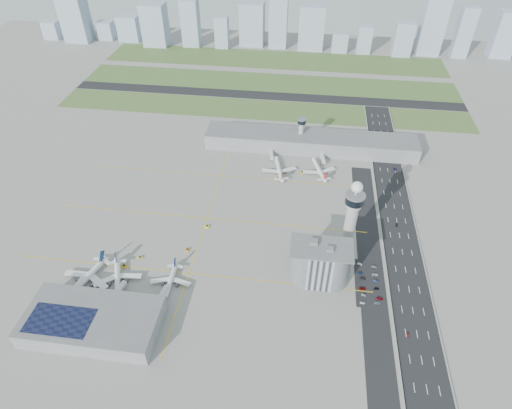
# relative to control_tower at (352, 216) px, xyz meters

# --- Properties ---
(ground) EXTENTS (1000.00, 1000.00, 0.00)m
(ground) POSITION_rel_control_tower_xyz_m (-72.00, -8.00, -35.04)
(ground) COLOR #9A9890
(grass_strip_0) EXTENTS (480.00, 50.00, 0.08)m
(grass_strip_0) POSITION_rel_control_tower_xyz_m (-92.00, 217.00, -35.00)
(grass_strip_0) COLOR #516630
(grass_strip_0) RESTS_ON ground
(grass_strip_1) EXTENTS (480.00, 60.00, 0.08)m
(grass_strip_1) POSITION_rel_control_tower_xyz_m (-92.00, 292.00, -35.00)
(grass_strip_1) COLOR #4C6831
(grass_strip_1) RESTS_ON ground
(grass_strip_2) EXTENTS (480.00, 70.00, 0.08)m
(grass_strip_2) POSITION_rel_control_tower_xyz_m (-92.00, 372.00, -35.00)
(grass_strip_2) COLOR #42632E
(grass_strip_2) RESTS_ON ground
(runway) EXTENTS (480.00, 22.00, 0.10)m
(runway) POSITION_rel_control_tower_xyz_m (-92.00, 254.00, -34.98)
(runway) COLOR black
(runway) RESTS_ON ground
(highway) EXTENTS (28.00, 500.00, 0.10)m
(highway) POSITION_rel_control_tower_xyz_m (43.00, -8.00, -34.99)
(highway) COLOR black
(highway) RESTS_ON ground
(barrier_left) EXTENTS (0.60, 500.00, 1.20)m
(barrier_left) POSITION_rel_control_tower_xyz_m (29.00, -8.00, -34.44)
(barrier_left) COLOR #9E9E99
(barrier_left) RESTS_ON ground
(barrier_right) EXTENTS (0.60, 500.00, 1.20)m
(barrier_right) POSITION_rel_control_tower_xyz_m (57.00, -8.00, -34.44)
(barrier_right) COLOR #9E9E99
(barrier_right) RESTS_ON ground
(landside_road) EXTENTS (18.00, 260.00, 0.08)m
(landside_road) POSITION_rel_control_tower_xyz_m (18.00, -18.00, -35.00)
(landside_road) COLOR black
(landside_road) RESTS_ON ground
(parking_lot) EXTENTS (20.00, 44.00, 0.10)m
(parking_lot) POSITION_rel_control_tower_xyz_m (16.00, -30.00, -34.99)
(parking_lot) COLOR black
(parking_lot) RESTS_ON ground
(taxiway_line_h_0) EXTENTS (260.00, 0.60, 0.01)m
(taxiway_line_h_0) POSITION_rel_control_tower_xyz_m (-112.00, -38.00, -35.04)
(taxiway_line_h_0) COLOR yellow
(taxiway_line_h_0) RESTS_ON ground
(taxiway_line_h_1) EXTENTS (260.00, 0.60, 0.01)m
(taxiway_line_h_1) POSITION_rel_control_tower_xyz_m (-112.00, 22.00, -35.04)
(taxiway_line_h_1) COLOR yellow
(taxiway_line_h_1) RESTS_ON ground
(taxiway_line_h_2) EXTENTS (260.00, 0.60, 0.01)m
(taxiway_line_h_2) POSITION_rel_control_tower_xyz_m (-112.00, 82.00, -35.04)
(taxiway_line_h_2) COLOR yellow
(taxiway_line_h_2) RESTS_ON ground
(taxiway_line_v) EXTENTS (0.60, 260.00, 0.01)m
(taxiway_line_v) POSITION_rel_control_tower_xyz_m (-112.00, 22.00, -35.04)
(taxiway_line_v) COLOR yellow
(taxiway_line_v) RESTS_ON ground
(control_tower) EXTENTS (14.00, 14.00, 64.50)m
(control_tower) POSITION_rel_control_tower_xyz_m (0.00, 0.00, 0.00)
(control_tower) COLOR #ADAAA5
(control_tower) RESTS_ON ground
(secondary_tower) EXTENTS (8.60, 8.60, 31.90)m
(secondary_tower) POSITION_rel_control_tower_xyz_m (-42.00, 142.00, -16.24)
(secondary_tower) COLOR #ADAAA5
(secondary_tower) RESTS_ON ground
(admin_building) EXTENTS (42.00, 24.00, 33.50)m
(admin_building) POSITION_rel_control_tower_xyz_m (-20.01, -30.00, -19.74)
(admin_building) COLOR #B2B2B7
(admin_building) RESTS_ON ground
(terminal_pier) EXTENTS (210.00, 32.00, 15.80)m
(terminal_pier) POSITION_rel_control_tower_xyz_m (-32.00, 140.00, -27.14)
(terminal_pier) COLOR gray
(terminal_pier) RESTS_ON ground
(near_terminal) EXTENTS (84.00, 42.00, 13.00)m
(near_terminal) POSITION_rel_control_tower_xyz_m (-160.07, -90.02, -28.62)
(near_terminal) COLOR gray
(near_terminal) RESTS_ON ground
(airplane_near_a) EXTENTS (47.31, 51.82, 12.17)m
(airplane_near_a) POSITION_rel_control_tower_xyz_m (-181.30, -55.61, -28.96)
(airplane_near_a) COLOR white
(airplane_near_a) RESTS_ON ground
(airplane_near_b) EXTENTS (46.30, 49.54, 11.12)m
(airplane_near_b) POSITION_rel_control_tower_xyz_m (-159.28, -52.81, -29.48)
(airplane_near_b) COLOR white
(airplane_near_b) RESTS_ON ground
(airplane_near_c) EXTENTS (30.42, 35.42, 9.65)m
(airplane_near_c) POSITION_rel_control_tower_xyz_m (-122.12, -49.96, -30.22)
(airplane_near_c) COLOR white
(airplane_near_c) RESTS_ON ground
(airplane_far_a) EXTENTS (41.32, 45.63, 10.91)m
(airplane_far_a) POSITION_rel_control_tower_xyz_m (-59.45, 96.13, -29.59)
(airplane_far_a) COLOR white
(airplane_far_a) RESTS_ON ground
(airplane_far_b) EXTENTS (41.87, 45.40, 10.44)m
(airplane_far_b) POSITION_rel_control_tower_xyz_m (-22.01, 99.70, -29.82)
(airplane_far_b) COLOR white
(airplane_far_b) RESTS_ON ground
(jet_bridge_near_0) EXTENTS (5.39, 14.31, 5.70)m
(jet_bridge_near_0) POSITION_rel_control_tower_xyz_m (-185.00, -69.00, -32.19)
(jet_bridge_near_0) COLOR silver
(jet_bridge_near_0) RESTS_ON ground
(jet_bridge_near_1) EXTENTS (5.39, 14.31, 5.70)m
(jet_bridge_near_1) POSITION_rel_control_tower_xyz_m (-155.00, -69.00, -32.19)
(jet_bridge_near_1) COLOR silver
(jet_bridge_near_1) RESTS_ON ground
(jet_bridge_near_2) EXTENTS (5.39, 14.31, 5.70)m
(jet_bridge_near_2) POSITION_rel_control_tower_xyz_m (-125.00, -69.00, -32.19)
(jet_bridge_near_2) COLOR silver
(jet_bridge_near_2) RESTS_ON ground
(jet_bridge_far_0) EXTENTS (5.39, 14.31, 5.70)m
(jet_bridge_far_0) POSITION_rel_control_tower_xyz_m (-70.00, 124.00, -32.19)
(jet_bridge_far_0) COLOR silver
(jet_bridge_far_0) RESTS_ON ground
(jet_bridge_far_1) EXTENTS (5.39, 14.31, 5.70)m
(jet_bridge_far_1) POSITION_rel_control_tower_xyz_m (-20.00, 124.00, -32.19)
(jet_bridge_far_1) COLOR silver
(jet_bridge_far_1) RESTS_ON ground
(tug_0) EXTENTS (3.53, 3.43, 1.70)m
(tug_0) POSITION_rel_control_tower_xyz_m (-151.80, -28.61, -34.19)
(tug_0) COLOR gold
(tug_0) RESTS_ON ground
(tug_1) EXTENTS (2.45, 3.48, 1.97)m
(tug_1) POSITION_rel_control_tower_xyz_m (-160.34, -38.44, -34.05)
(tug_1) COLOR gold
(tug_1) RESTS_ON ground
(tug_2) EXTENTS (2.33, 3.21, 1.77)m
(tug_2) POSITION_rel_control_tower_xyz_m (-118.86, -16.24, -34.15)
(tug_2) COLOR orange
(tug_2) RESTS_ON ground
(tug_3) EXTENTS (3.33, 2.35, 1.88)m
(tug_3) POSITION_rel_control_tower_xyz_m (-109.76, 11.07, -34.10)
(tug_3) COLOR yellow
(tug_3) RESTS_ON ground
(tug_4) EXTENTS (3.06, 2.19, 1.72)m
(tug_4) POSITION_rel_control_tower_xyz_m (-59.64, 83.54, -34.18)
(tug_4) COLOR yellow
(tug_4) RESTS_ON ground
(tug_5) EXTENTS (4.02, 3.57, 1.94)m
(tug_5) POSITION_rel_control_tower_xyz_m (-37.46, 95.73, -34.07)
(tug_5) COLOR gold
(tug_5) RESTS_ON ground
(car_lot_0) EXTENTS (3.70, 1.61, 1.24)m
(car_lot_0) POSITION_rel_control_tower_xyz_m (10.24, -48.50, -34.42)
(car_lot_0) COLOR white
(car_lot_0) RESTS_ON ground
(car_lot_1) EXTENTS (3.59, 1.58, 1.15)m
(car_lot_1) POSITION_rel_control_tower_xyz_m (11.50, -41.72, -34.47)
(car_lot_1) COLOR gray
(car_lot_1) RESTS_ON ground
(car_lot_2) EXTENTS (4.73, 2.44, 1.28)m
(car_lot_2) POSITION_rel_control_tower_xyz_m (10.86, -36.16, -34.40)
(car_lot_2) COLOR maroon
(car_lot_2) RESTS_ON ground
(car_lot_3) EXTENTS (3.93, 1.95, 1.10)m
(car_lot_3) POSITION_rel_control_tower_xyz_m (11.85, -26.69, -34.49)
(car_lot_3) COLOR black
(car_lot_3) RESTS_ON ground
(car_lot_4) EXTENTS (3.53, 1.61, 1.17)m
(car_lot_4) POSITION_rel_control_tower_xyz_m (10.14, -21.79, -34.45)
(car_lot_4) COLOR navy
(car_lot_4) RESTS_ON ground
(car_lot_5) EXTENTS (3.73, 1.76, 1.18)m
(car_lot_5) POSITION_rel_control_tower_xyz_m (10.11, -13.35, -34.45)
(car_lot_5) COLOR white
(car_lot_5) RESTS_ON ground
(car_lot_6) EXTENTS (4.46, 2.40, 1.19)m
(car_lot_6) POSITION_rel_control_tower_xyz_m (20.08, -47.29, -34.45)
(car_lot_6) COLOR gray
(car_lot_6) RESTS_ON ground
(car_lot_7) EXTENTS (4.47, 2.13, 1.26)m
(car_lot_7) POSITION_rel_control_tower_xyz_m (21.94, -43.32, -34.41)
(car_lot_7) COLOR maroon
(car_lot_7) RESTS_ON ground
(car_lot_8) EXTENTS (3.59, 1.74, 1.18)m
(car_lot_8) POSITION_rel_control_tower_xyz_m (20.54, -34.87, -34.45)
(car_lot_8) COLOR black
(car_lot_8) RESTS_ON ground
(car_lot_9) EXTENTS (3.84, 1.70, 1.22)m
(car_lot_9) POSITION_rel_control_tower_xyz_m (20.56, -28.15, -34.43)
(car_lot_9) COLOR navy
(car_lot_9) RESTS_ON ground
(car_lot_10) EXTENTS (4.82, 2.52, 1.30)m
(car_lot_10) POSITION_rel_control_tower_xyz_m (20.57, -22.21, -34.39)
(car_lot_10) COLOR #B6B6BE
(car_lot_10) RESTS_ON ground
(car_lot_11) EXTENTS (4.51, 1.96, 1.29)m
(car_lot_11) POSITION_rel_control_tower_xyz_m (20.36, -14.64, -34.40)
(car_lot_11) COLOR #90949B
(car_lot_11) RESTS_ON ground
(car_hw_0) EXTENTS (1.56, 3.31, 1.10)m
(car_hw_0) POSITION_rel_control_tower_xyz_m (37.07, -69.52, -34.49)
(car_hw_0) COLOR maroon
(car_hw_0) RESTS_ON ground
(car_hw_1) EXTENTS (1.55, 3.60, 1.15)m
(car_hw_1) POSITION_rel_control_tower_xyz_m (41.99, 33.41, -34.46)
(car_hw_1) COLOR black
(car_hw_1) RESTS_ON ground
(car_hw_2) EXTENTS (2.62, 4.66, 1.23)m
(car_hw_2) POSITION_rel_control_tower_xyz_m (49.82, 113.46, -34.43)
(car_hw_2) COLOR navy
(car_hw_2) RESTS_ON ground
(car_hw_4) EXTENTS (1.71, 3.35, 1.09)m
(car_hw_4) POSITION_rel_control_tower_xyz_m (36.72, 171.37, -34.49)
(car_hw_4) COLOR slate
(car_hw_4) RESTS_ON ground
(skyline_bldg_0) EXTENTS (24.05, 19.24, 26.50)m
(skyline_bldg_0) POSITION_rel_control_tower_xyz_m (-449.77, 413.70, -21.79)
(skyline_bldg_0) COLOR #9EADC1
(skyline_bldg_0) RESTS_ON ground
(skyline_bldg_1) EXTENTS (37.63, 30.10, 65.60)m
(skyline_bldg_1) POSITION_rel_control_tower_xyz_m (-403.22, 409.61, -2.24)
(skyline_bldg_1) COLOR #9EADC1
(skyline_bldg_1) RESTS_ON ground
(skyline_bldg_2) EXTENTS (22.81, 18.25, 26.79)m
(skyline_bldg_2) POSITION_rel_control_tower_xyz_m (-363.25, 422.16, -21.65)
(skyline_bldg_2) COLOR #9EADC1
(skyline_bldg_2) RESTS_ON ground
(skyline_bldg_3) EXTENTS (32.30, 25.84, 36.93)m
(skyline_bldg_3) POSITION_rel_control_tower_xyz_m (-324.58, 423.35, -16.58)
(skyline_bldg_3) COLOR #9EADC1
(skyline_bldg_3) RESTS_ON ground
(skyline_bldg_4) EXTENTS (35.81, 28.65, 60.36)m
(skyline_bldg_4) POSITION_rel_control_tower_xyz_m (-276.47, 407.19, -4.86)
(skyline_bldg_4) COLOR #9EADC1
(skyline_bldg_4) RESTS_ON ground
(skyline_bldg_5) EXTENTS (25.49, 20.39, 66.89)m
(skyline_bldg_5) POSITION_rel_control_tower_xyz_m (-222.11, 411.66, -1.60)
(skyline_bldg_5) COLOR #9EADC1
(skyline_bldg_5) RESTS_ON ground
(skyline_bldg_6) EXTENTS (20.04, 16.03, 45.20)m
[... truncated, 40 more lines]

